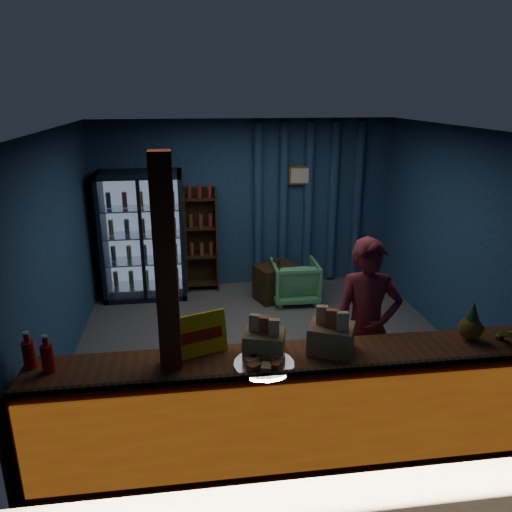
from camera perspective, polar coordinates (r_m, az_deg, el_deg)
The scene contains 17 objects.
ground at distance 6.21m, azimuth 1.17°, elevation -10.35°, with size 4.60×4.60×0.00m, color #515154.
room_walls at distance 5.63m, azimuth 1.27°, elevation 3.81°, with size 4.60×4.60×4.60m.
counter at distance 4.36m, azimuth 5.28°, elevation -16.76°, with size 4.40×0.57×0.99m.
support_post at distance 3.87m, azimuth -9.87°, elevation -7.72°, with size 0.16×0.16×2.60m, color maroon.
beverage_cooler at distance 7.61m, azimuth -12.71°, elevation 2.27°, with size 1.20×0.62×1.90m.
bottle_shelf at distance 7.75m, azimuth -6.29°, elevation 1.84°, with size 0.50×0.28×1.60m.
curtain_folds at distance 7.93m, azimuth 6.00°, elevation 5.99°, with size 1.74×0.14×2.50m.
framed_picture at distance 7.77m, azimuth 5.09°, elevation 9.15°, with size 0.36×0.04×0.28m.
shopkeeper at distance 4.85m, azimuth 12.49°, elevation -7.99°, with size 0.63×0.41×1.73m, color maroon.
green_chair at distance 7.40m, azimuth 4.43°, elevation -2.88°, with size 0.66×0.68×0.62m, color #5AB476.
side_table at distance 7.45m, azimuth 2.31°, elevation -3.02°, with size 0.69×0.60×0.64m.
yellow_sign at distance 4.07m, azimuth -6.35°, elevation -8.93°, with size 0.44×0.23×0.35m.
soda_bottles at distance 4.20m, azimuth -23.64°, elevation -10.34°, with size 0.25×0.17×0.30m.
snack_box_left at distance 4.16m, azimuth 8.57°, elevation -9.06°, with size 0.44×0.41×0.37m.
snack_box_centre at distance 4.05m, azimuth 0.94°, elevation -9.80°, with size 0.38×0.34×0.34m.
pastry_tray at distance 3.95m, azimuth 0.92°, elevation -12.12°, with size 0.48×0.48×0.08m.
pineapple at distance 4.65m, azimuth 23.38°, elevation -7.24°, with size 0.20×0.20×0.34m.
Camera 1 is at (-0.87, -5.38, 2.98)m, focal length 35.00 mm.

